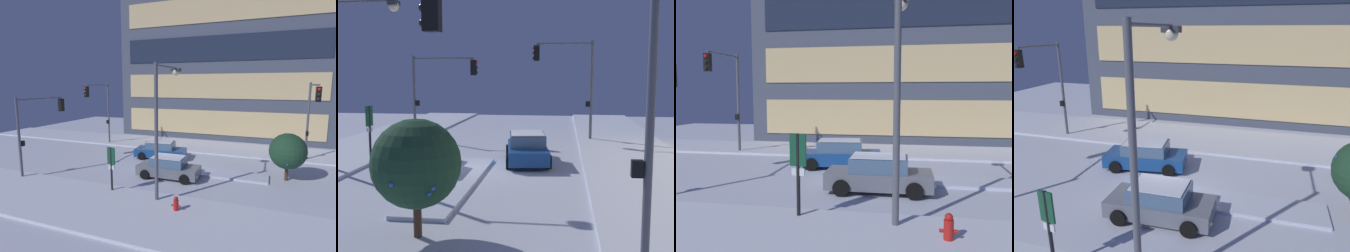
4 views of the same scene
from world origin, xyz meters
The scene contains 11 objects.
ground centered at (0.00, 0.00, 0.00)m, with size 52.00×52.00×0.00m, color silver.
curb_strip_far centered at (0.00, 7.64, 0.07)m, with size 52.00×5.20×0.14m, color silver.
median_strip centered at (2.37, -0.21, 0.07)m, with size 9.00×1.80×0.14m, color silver.
car_near centered at (0.38, -2.06, 0.71)m, with size 4.34×2.05×1.49m.
car_far centered at (-2.06, 2.34, 0.71)m, with size 4.58×2.53×1.49m.
traffic_light_corner_far_right centered at (9.61, 4.02, 4.50)m, with size 0.32×4.94×6.55m.
traffic_light_corner_far_left centered at (-9.58, 4.42, 4.39)m, with size 0.32×3.92×6.49m.
traffic_light_corner_near_left centered at (-8.95, -4.08, 3.84)m, with size 0.32×4.45×5.55m.
street_lamp_arched centered at (1.19, -5.05, 4.94)m, with size 0.56×3.33×7.51m.
parking_info_sign centered at (-1.85, -5.69, 1.75)m, with size 0.55×0.15×2.74m.
decorated_tree_median centered at (7.96, 0.26, 2.00)m, with size 2.40×2.39×3.20m.
Camera 2 is at (18.58, 4.08, 4.36)m, focal length 45.68 mm.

